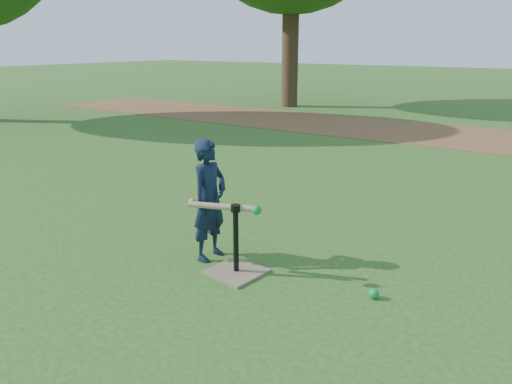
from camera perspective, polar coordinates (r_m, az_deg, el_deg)
The scene contains 6 objects.
ground at distance 4.44m, azimuth 4.54°, elevation -8.59°, with size 80.00×80.00×0.00m, color #285116.
dirt_strip at distance 11.33m, azimuth 23.94°, elevation 5.67°, with size 24.00×3.00×0.01m, color brown.
child at distance 4.45m, azimuth -5.34°, elevation -0.93°, with size 0.40×0.26×1.10m, color black.
wiffle_ball_ground at distance 4.02m, azimuth 13.33°, elevation -11.24°, with size 0.08×0.08×0.08m, color #0D913F.
batting_tee at distance 4.29m, azimuth -2.28°, elevation -7.89°, with size 0.48×0.48×0.61m.
swing_action at distance 4.14m, azimuth -3.43°, elevation -1.70°, with size 0.71×0.26×0.10m.
Camera 1 is at (1.97, -3.50, 1.89)m, focal length 35.00 mm.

